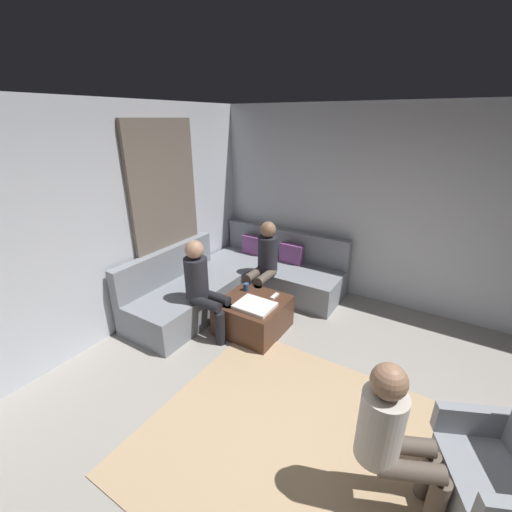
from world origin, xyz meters
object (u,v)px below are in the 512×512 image
Objects in this scene: sectional_couch at (239,280)px; person_on_couch_back at (264,261)px; armchair at (498,485)px; person_on_couch_side at (203,285)px; coffee_mug at (246,287)px; person_on_armchair at (394,436)px; ottoman at (253,315)px; game_remote at (275,296)px.

person_on_couch_back is at bearing 7.93° from sectional_couch.
sectional_couch is at bearing 38.41° from armchair.
coffee_mug is at bearing 153.87° from person_on_couch_side.
person_on_couch_back is 1.00× the size of person_on_couch_side.
person_on_armchair is (-0.63, -0.29, 0.33)m from armchair.
sectional_couch is 26.84× the size of coffee_mug.
ottoman is at bearing 126.25° from person_on_couch_side.
person_on_armchair reaches higher than sectional_couch.
armchair reaches higher than coffee_mug.
game_remote is 0.13× the size of person_on_armchair.
person_on_couch_side is (-0.25, -1.01, 0.00)m from person_on_couch_back.
person_on_couch_back reaches higher than person_on_armchair.
person_on_armchair is (2.35, -0.93, -0.01)m from person_on_couch_side.
person_on_couch_back is (-0.01, 0.48, 0.19)m from coffee_mug.
person_on_armchair is at bearing -34.35° from ottoman.
person_on_couch_side is (-0.26, -0.53, 0.19)m from coffee_mug.
sectional_couch is 3.36× the size of ottoman.
ottoman is 2.31m from person_on_armchair.
game_remote is 0.12× the size of person_on_couch_side.
person_on_couch_back reaches higher than sectional_couch.
person_on_couch_back is at bearing 133.53° from game_remote.
coffee_mug is at bearing -45.81° from sectional_couch.
person_on_couch_side reaches higher than armchair.
armchair is at bearing -23.24° from coffee_mug.
game_remote is at bearing -156.21° from person_on_armchair.
sectional_couch is 0.62m from coffee_mug.
ottoman is at bearing -39.29° from coffee_mug.
ottoman is (0.63, -0.60, -0.07)m from sectional_couch.
armchair is at bearing -27.50° from game_remote.
game_remote is 2.27m from person_on_armchair.
person_on_couch_side is (0.15, -0.95, 0.38)m from sectional_couch.
sectional_couch is 3.15m from person_on_armchair.
person_on_armchair is at bearing 137.43° from person_on_couch_back.
ottoman is 0.64× the size of person_on_armchair.
coffee_mug reaches higher than game_remote.
person_on_couch_back is 1.02× the size of person_on_armchair.
person_on_couch_back is at bearing 166.23° from person_on_couch_side.
ottoman is 0.63× the size of person_on_couch_side.
game_remote is (0.40, 0.04, -0.04)m from coffee_mug.
ottoman is at bearing -43.69° from sectional_couch.
person_on_couch_side reaches higher than coffee_mug.
game_remote is at bearing 37.83° from armchair.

